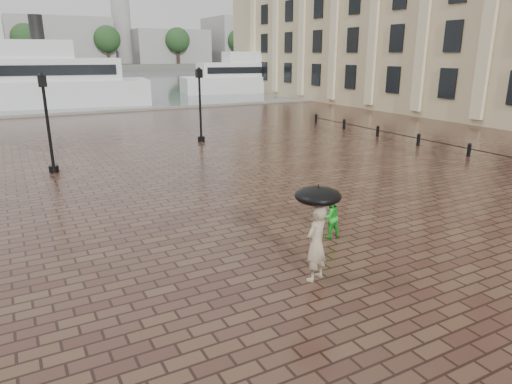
% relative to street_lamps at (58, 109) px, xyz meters
% --- Properties ---
extents(ground, '(300.00, 300.00, 0.00)m').
position_rel_street_lamps_xyz_m(ground, '(5.00, -15.33, -2.33)').
color(ground, '#372019').
rests_on(ground, ground).
extents(harbour_water, '(240.00, 240.00, 0.00)m').
position_rel_street_lamps_xyz_m(harbour_water, '(5.00, 76.67, -2.33)').
color(harbour_water, '#465255').
rests_on(harbour_water, ground).
extents(quay_edge, '(80.00, 0.60, 0.30)m').
position_rel_street_lamps_xyz_m(quay_edge, '(5.00, 16.67, -2.33)').
color(quay_edge, slate).
rests_on(quay_edge, ground).
extents(far_shore, '(300.00, 60.00, 2.00)m').
position_rel_street_lamps_xyz_m(far_shore, '(5.00, 144.67, -1.33)').
color(far_shore, '#4C4C47').
rests_on(far_shore, ground).
extents(distant_skyline, '(102.50, 22.00, 33.00)m').
position_rel_street_lamps_xyz_m(distant_skyline, '(53.14, 134.67, 7.13)').
color(distant_skyline, gray).
rests_on(distant_skyline, ground).
extents(far_trees, '(188.00, 8.00, 13.50)m').
position_rel_street_lamps_xyz_m(far_trees, '(5.00, 122.67, 7.09)').
color(far_trees, '#2D2119').
rests_on(far_trees, ground).
extents(bollard_row, '(0.22, 21.22, 0.73)m').
position_rel_street_lamps_xyz_m(bollard_row, '(19.00, -8.83, -1.93)').
color(bollard_row, black).
rests_on(bollard_row, ground).
extents(street_lamps, '(15.44, 12.44, 4.40)m').
position_rel_street_lamps_xyz_m(street_lamps, '(0.00, 0.00, 0.00)').
color(street_lamps, black).
rests_on(street_lamps, ground).
extents(adult_pedestrian, '(0.81, 0.67, 1.90)m').
position_rel_street_lamps_xyz_m(adult_pedestrian, '(3.53, -19.83, -1.38)').
color(adult_pedestrian, tan).
rests_on(adult_pedestrian, ground).
extents(child_pedestrian, '(0.65, 0.52, 1.30)m').
position_rel_street_lamps_xyz_m(child_pedestrian, '(5.49, -17.83, -1.67)').
color(child_pedestrian, green).
rests_on(child_pedestrian, ground).
extents(ferry_near, '(28.16, 10.32, 9.02)m').
position_rel_street_lamps_xyz_m(ferry_near, '(-2.05, 25.47, 0.39)').
color(ferry_near, silver).
rests_on(ferry_near, ground).
extents(ferry_far, '(23.73, 9.02, 7.59)m').
position_rel_street_lamps_xyz_m(ferry_far, '(30.40, 30.37, -0.04)').
color(ferry_far, silver).
rests_on(ferry_far, ground).
extents(umbrella, '(1.10, 1.10, 1.20)m').
position_rel_street_lamps_xyz_m(umbrella, '(3.53, -19.83, -0.18)').
color(umbrella, black).
rests_on(umbrella, ground).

